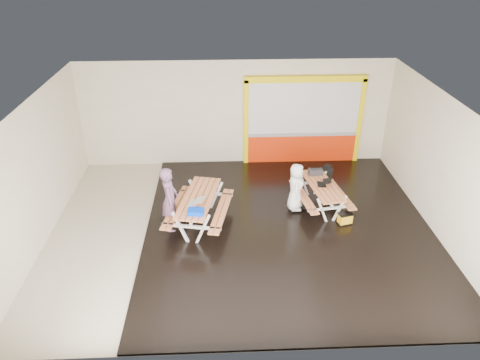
{
  "coord_description": "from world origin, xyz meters",
  "views": [
    {
      "loc": [
        -0.47,
        -9.82,
        6.88
      ],
      "look_at": [
        0.0,
        0.9,
        1.0
      ],
      "focal_mm": 33.68,
      "sensor_mm": 36.0,
      "label": 1
    }
  ],
  "objects_px": {
    "fluke_bag": "(345,219)",
    "toolbox": "(315,172)",
    "backpack": "(327,172)",
    "person_left": "(170,199)",
    "person_right": "(296,187)",
    "blue_pouch": "(196,212)",
    "laptop_left": "(196,202)",
    "laptop_right": "(323,183)",
    "picnic_table_left": "(199,204)",
    "dark_case": "(306,205)",
    "picnic_table_right": "(322,190)"
  },
  "relations": [
    {
      "from": "person_left",
      "to": "laptop_right",
      "type": "bearing_deg",
      "value": -80.72
    },
    {
      "from": "picnic_table_right",
      "to": "dark_case",
      "type": "relative_size",
      "value": 5.85
    },
    {
      "from": "blue_pouch",
      "to": "backpack",
      "type": "relative_size",
      "value": 0.84
    },
    {
      "from": "picnic_table_left",
      "to": "person_right",
      "type": "xyz_separation_m",
      "value": [
        2.63,
        0.55,
        0.13
      ]
    },
    {
      "from": "picnic_table_right",
      "to": "dark_case",
      "type": "distance_m",
      "value": 0.62
    },
    {
      "from": "dark_case",
      "to": "fluke_bag",
      "type": "height_order",
      "value": "fluke_bag"
    },
    {
      "from": "fluke_bag",
      "to": "toolbox",
      "type": "bearing_deg",
      "value": 110.92
    },
    {
      "from": "blue_pouch",
      "to": "dark_case",
      "type": "height_order",
      "value": "blue_pouch"
    },
    {
      "from": "picnic_table_right",
      "to": "fluke_bag",
      "type": "bearing_deg",
      "value": -60.64
    },
    {
      "from": "person_right",
      "to": "dark_case",
      "type": "xyz_separation_m",
      "value": [
        0.35,
        0.15,
        -0.68
      ]
    },
    {
      "from": "picnic_table_right",
      "to": "blue_pouch",
      "type": "relative_size",
      "value": 5.47
    },
    {
      "from": "person_left",
      "to": "blue_pouch",
      "type": "relative_size",
      "value": 4.65
    },
    {
      "from": "laptop_right",
      "to": "fluke_bag",
      "type": "xyz_separation_m",
      "value": [
        0.45,
        -0.87,
        -0.61
      ]
    },
    {
      "from": "person_left",
      "to": "laptop_right",
      "type": "distance_m",
      "value": 4.24
    },
    {
      "from": "dark_case",
      "to": "person_right",
      "type": "bearing_deg",
      "value": -157.15
    },
    {
      "from": "laptop_right",
      "to": "backpack",
      "type": "height_order",
      "value": "backpack"
    },
    {
      "from": "picnic_table_left",
      "to": "picnic_table_right",
      "type": "bearing_deg",
      "value": 11.53
    },
    {
      "from": "backpack",
      "to": "person_left",
      "type": "bearing_deg",
      "value": -158.92
    },
    {
      "from": "fluke_bag",
      "to": "laptop_right",
      "type": "bearing_deg",
      "value": 117.45
    },
    {
      "from": "backpack",
      "to": "fluke_bag",
      "type": "xyz_separation_m",
      "value": [
        0.15,
        -1.74,
        -0.5
      ]
    },
    {
      "from": "person_right",
      "to": "blue_pouch",
      "type": "bearing_deg",
      "value": 121.17
    },
    {
      "from": "dark_case",
      "to": "laptop_right",
      "type": "bearing_deg",
      "value": 0.01
    },
    {
      "from": "blue_pouch",
      "to": "toolbox",
      "type": "relative_size",
      "value": 0.93
    },
    {
      "from": "person_left",
      "to": "dark_case",
      "type": "xyz_separation_m",
      "value": [
        3.72,
        0.85,
        -0.8
      ]
    },
    {
      "from": "laptop_left",
      "to": "blue_pouch",
      "type": "bearing_deg",
      "value": -88.45
    },
    {
      "from": "fluke_bag",
      "to": "blue_pouch",
      "type": "bearing_deg",
      "value": -171.16
    },
    {
      "from": "picnic_table_left",
      "to": "fluke_bag",
      "type": "bearing_deg",
      "value": -2.58
    },
    {
      "from": "toolbox",
      "to": "fluke_bag",
      "type": "distance_m",
      "value": 1.72
    },
    {
      "from": "picnic_table_left",
      "to": "dark_case",
      "type": "height_order",
      "value": "picnic_table_left"
    },
    {
      "from": "person_right",
      "to": "backpack",
      "type": "relative_size",
      "value": 2.98
    },
    {
      "from": "laptop_left",
      "to": "backpack",
      "type": "bearing_deg",
      "value": 26.69
    },
    {
      "from": "person_right",
      "to": "laptop_right",
      "type": "distance_m",
      "value": 0.81
    },
    {
      "from": "toolbox",
      "to": "backpack",
      "type": "distance_m",
      "value": 0.52
    },
    {
      "from": "laptop_left",
      "to": "backpack",
      "type": "xyz_separation_m",
      "value": [
        3.78,
        1.9,
        -0.23
      ]
    },
    {
      "from": "picnic_table_right",
      "to": "backpack",
      "type": "bearing_deg",
      "value": 68.79
    },
    {
      "from": "picnic_table_left",
      "to": "toolbox",
      "type": "bearing_deg",
      "value": 21.51
    },
    {
      "from": "blue_pouch",
      "to": "person_right",
      "type": "bearing_deg",
      "value": 26.53
    },
    {
      "from": "picnic_table_left",
      "to": "person_right",
      "type": "relative_size",
      "value": 1.79
    },
    {
      "from": "dark_case",
      "to": "backpack",
      "type": "bearing_deg",
      "value": 49.4
    },
    {
      "from": "person_left",
      "to": "person_right",
      "type": "xyz_separation_m",
      "value": [
        3.36,
        0.7,
        -0.11
      ]
    },
    {
      "from": "toolbox",
      "to": "laptop_left",
      "type": "bearing_deg",
      "value": -154.04
    },
    {
      "from": "blue_pouch",
      "to": "toolbox",
      "type": "distance_m",
      "value": 3.95
    },
    {
      "from": "laptop_right",
      "to": "backpack",
      "type": "distance_m",
      "value": 0.93
    },
    {
      "from": "laptop_right",
      "to": "backpack",
      "type": "xyz_separation_m",
      "value": [
        0.31,
        0.87,
        -0.12
      ]
    },
    {
      "from": "picnic_table_left",
      "to": "backpack",
      "type": "xyz_separation_m",
      "value": [
        3.73,
        1.57,
        0.03
      ]
    },
    {
      "from": "person_right",
      "to": "backpack",
      "type": "xyz_separation_m",
      "value": [
        1.1,
        1.02,
        -0.1
      ]
    },
    {
      "from": "person_right",
      "to": "laptop_left",
      "type": "bearing_deg",
      "value": 112.82
    },
    {
      "from": "backpack",
      "to": "blue_pouch",
      "type": "bearing_deg",
      "value": -148.03
    },
    {
      "from": "picnic_table_left",
      "to": "toolbox",
      "type": "height_order",
      "value": "toolbox"
    },
    {
      "from": "toolbox",
      "to": "fluke_bag",
      "type": "relative_size",
      "value": 1.0
    }
  ]
}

